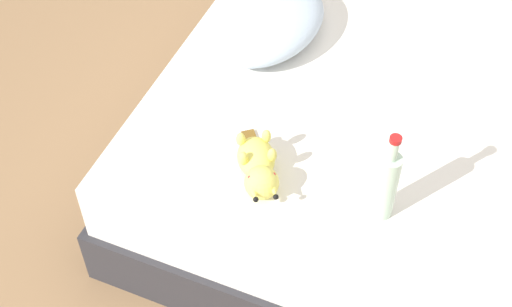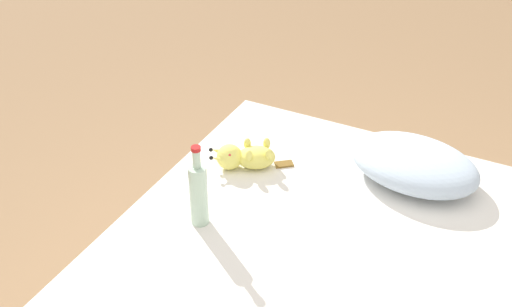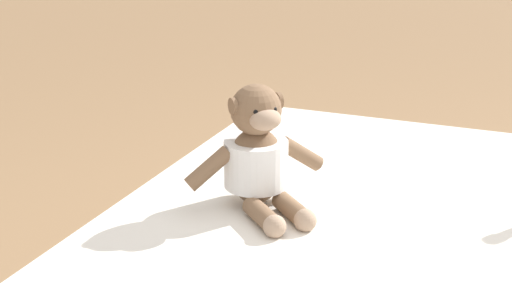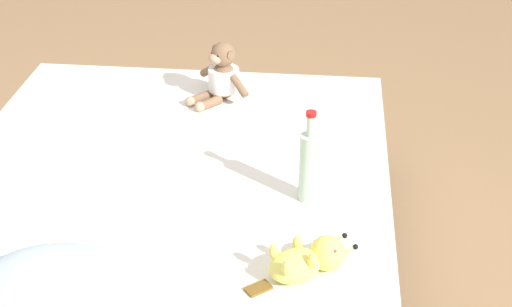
{
  "view_description": "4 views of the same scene",
  "coord_description": "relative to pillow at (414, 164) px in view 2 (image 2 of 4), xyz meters",
  "views": [
    {
      "loc": [
        -1.75,
        -0.11,
        2.12
      ],
      "look_at": [
        -0.45,
        0.43,
        0.52
      ],
      "focal_mm": 51.61,
      "sensor_mm": 36.0,
      "label": 1
    },
    {
      "loc": [
        0.51,
        -1.45,
        1.93
      ],
      "look_at": [
        -0.45,
        0.43,
        0.52
      ],
      "focal_mm": 46.29,
      "sensor_mm": 36.0,
      "label": 2
    },
    {
      "loc": [
        1.08,
        -0.15,
        1.02
      ],
      "look_at": [
        -0.11,
        -0.64,
        0.56
      ],
      "focal_mm": 50.85,
      "sensor_mm": 36.0,
      "label": 3
    },
    {
      "loc": [
        -0.51,
        2.03,
        1.81
      ],
      "look_at": [
        -0.29,
        -0.08,
        0.54
      ],
      "focal_mm": 52.87,
      "sensor_mm": 36.0,
      "label": 4
    }
  ],
  "objects": [
    {
      "name": "pillow",
      "position": [
        0.0,
        0.0,
        0.0
      ],
      "size": [
        0.55,
        0.43,
        0.14
      ],
      "color": "silver",
      "rests_on": "bed"
    },
    {
      "name": "glass_bottle",
      "position": [
        -0.58,
        -0.58,
        0.06
      ],
      "size": [
        0.06,
        0.06,
        0.31
      ],
      "color": "#B2D1B7",
      "rests_on": "bed"
    },
    {
      "name": "plush_yellow_creature",
      "position": [
        -0.6,
        -0.22,
        -0.02
      ],
      "size": [
        0.31,
        0.22,
        0.1
      ],
      "color": "#EAE066",
      "rests_on": "bed"
    }
  ]
}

